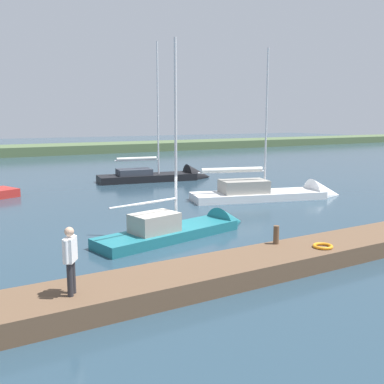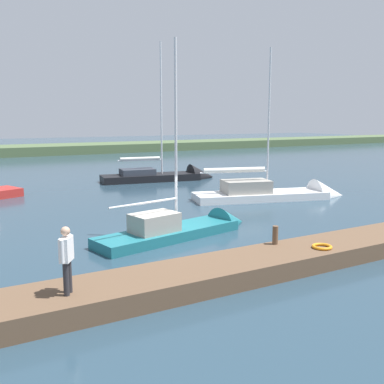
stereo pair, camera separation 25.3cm
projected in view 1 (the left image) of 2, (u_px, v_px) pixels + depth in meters
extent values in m
plane|color=#263D4C|center=(161.00, 240.00, 17.64)|extent=(200.00, 200.00, 0.00)
cube|color=#4C603D|center=(1.00, 156.00, 57.79)|extent=(180.00, 8.00, 2.40)
cube|color=brown|center=(234.00, 269.00, 13.33)|extent=(22.28, 2.04, 0.58)
cylinder|color=brown|center=(276.00, 235.00, 14.95)|extent=(0.19, 0.19, 0.63)
torus|color=orange|center=(323.00, 246.00, 14.55)|extent=(0.66, 0.66, 0.10)
cube|color=black|center=(147.00, 180.00, 34.22)|extent=(7.74, 3.29, 0.88)
cone|color=black|center=(198.00, 177.00, 35.78)|extent=(2.28, 2.46, 2.19)
cube|color=#333842|center=(134.00, 172.00, 33.73)|extent=(2.76, 2.06, 0.46)
cylinder|color=silver|center=(158.00, 109.00, 33.67)|extent=(0.12, 0.12, 9.92)
cylinder|color=silver|center=(137.00, 160.00, 33.67)|extent=(3.42, 0.61, 0.10)
cylinder|color=silver|center=(137.00, 159.00, 33.65)|extent=(3.09, 0.69, 0.23)
cube|color=#1E6B75|center=(169.00, 237.00, 17.81)|extent=(6.53, 2.90, 0.72)
cone|color=#1E6B75|center=(230.00, 224.00, 20.17)|extent=(1.80, 1.93, 1.66)
cube|color=gray|center=(154.00, 223.00, 17.22)|extent=(1.99, 1.55, 0.73)
cylinder|color=silver|center=(176.00, 135.00, 17.39)|extent=(0.11, 0.11, 7.43)
cylinder|color=silver|center=(145.00, 203.00, 16.78)|extent=(3.07, 0.71, 0.09)
cube|color=white|center=(258.00, 199.00, 26.48)|extent=(8.28, 4.24, 0.85)
cone|color=white|center=(325.00, 196.00, 27.62)|extent=(2.47, 2.63, 2.18)
cube|color=gray|center=(244.00, 186.00, 26.12)|extent=(3.08, 2.37, 0.75)
cylinder|color=silver|center=(266.00, 121.00, 25.83)|extent=(0.10, 0.10, 8.34)
cylinder|color=silver|center=(232.00, 172.00, 25.79)|extent=(4.01, 1.19, 0.08)
cylinder|color=silver|center=(232.00, 170.00, 25.77)|extent=(3.66, 1.27, 0.28)
cylinder|color=#28282D|center=(73.00, 277.00, 10.70)|extent=(0.14, 0.14, 0.83)
cylinder|color=#28282D|center=(70.00, 280.00, 10.50)|extent=(0.14, 0.14, 0.83)
cube|color=white|center=(70.00, 250.00, 10.49)|extent=(0.43, 0.50, 0.59)
sphere|color=tan|center=(69.00, 232.00, 10.41)|extent=(0.23, 0.23, 0.23)
cylinder|color=white|center=(74.00, 246.00, 10.75)|extent=(0.09, 0.09, 0.56)
cylinder|color=white|center=(66.00, 252.00, 10.21)|extent=(0.09, 0.09, 0.56)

